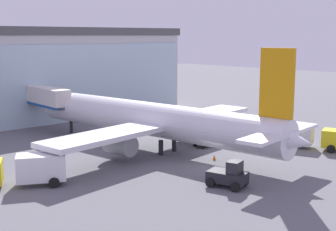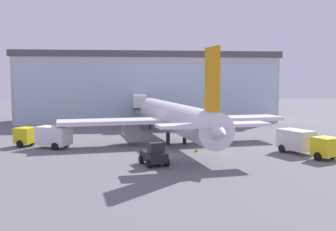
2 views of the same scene
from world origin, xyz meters
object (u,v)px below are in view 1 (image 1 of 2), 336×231
Objects in this scene: safety_cone_wingtip at (47,176)px; jet_bridge at (42,97)px; catering_truck at (24,169)px; fuel_truck at (307,135)px; airplane at (154,120)px; baggage_cart at (207,142)px; pushback_tug at (229,176)px; safety_cone_nose at (214,157)px.

jet_bridge is at bearing 61.56° from safety_cone_wingtip.
catering_truck is 30.69m from fuel_truck.
airplane is 6.84m from baggage_cart.
fuel_truck is (29.23, -9.34, 0.00)m from catering_truck.
catering_truck is 2.10× the size of pushback_tug.
safety_cone_nose is (5.65, 6.41, -0.70)m from pushback_tug.
jet_bridge is 32.80m from pushback_tug.
safety_cone_wingtip is at bearing 158.29° from safety_cone_nose.
catering_truck is 0.98× the size of fuel_truck.
jet_bridge is 21.39× the size of safety_cone_wingtip.
jet_bridge is 19.10m from airplane.
baggage_cart is (21.62, -1.19, -0.97)m from catering_truck.
jet_bridge reaches higher than catering_truck.
pushback_tug is at bearing -178.44° from jet_bridge.
catering_truck is at bearing -172.79° from baggage_cart.
jet_bridge is at bearing 121.37° from baggage_cart.
baggage_cart is at bearing -155.52° from fuel_truck.
catering_truck is 13.52× the size of safety_cone_nose.
fuel_truck is 28.65m from safety_cone_wingtip.
safety_cone_nose is at bearing -21.71° from safety_cone_wingtip.
safety_cone_nose is 16.64m from safety_cone_wingtip.
safety_cone_wingtip is at bearing -128.85° from fuel_truck.
fuel_truck is 2.15× the size of pushback_tug.
catering_truck is at bearing 150.72° from jet_bridge.
catering_truck reaches higher than safety_cone_nose.
jet_bridge is 0.32× the size of airplane.
catering_truck reaches higher than safety_cone_wingtip.
airplane is at bearing -144.20° from catering_truck.
airplane is 67.46× the size of safety_cone_nose.
safety_cone_nose is (17.84, -5.56, -1.19)m from catering_truck.
fuel_truck is 13.86× the size of safety_cone_wingtip.
fuel_truck is at bearing -36.63° from baggage_cart.
pushback_tug is at bearing 164.99° from catering_truck.
safety_cone_wingtip is at bearing 154.96° from jet_bridge.
jet_bridge is 3.32× the size of pushback_tug.
airplane reaches higher than catering_truck.
airplane is 17.26m from fuel_truck.
airplane is 8.16m from safety_cone_nose.
fuel_truck is at bearing -95.52° from pushback_tug.
baggage_cart is 5.53× the size of safety_cone_wingtip.
pushback_tug reaches higher than safety_cone_nose.
baggage_cart is at bearing -124.81° from airplane.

